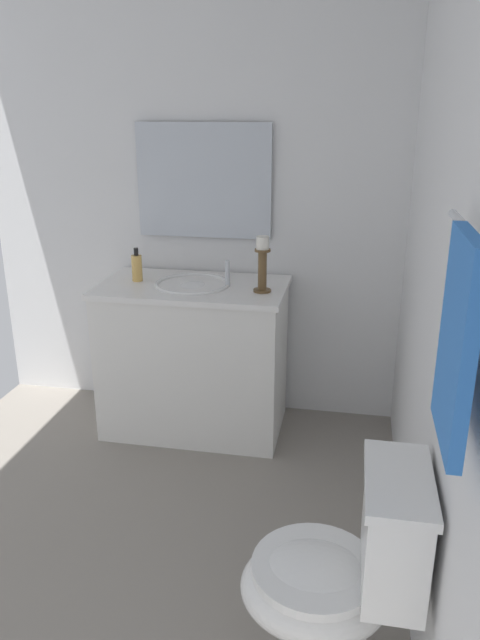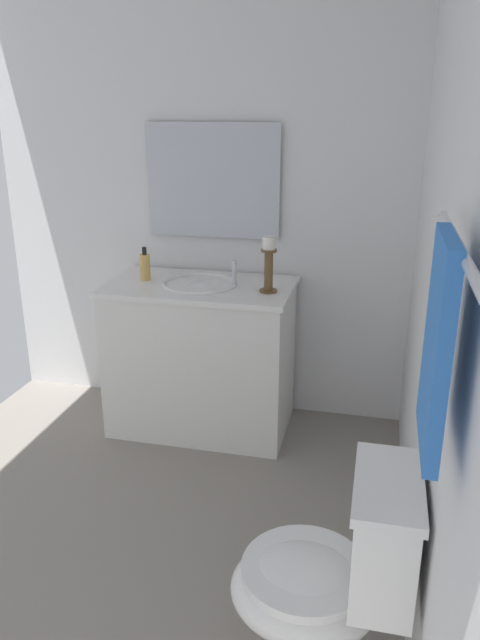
{
  "view_description": "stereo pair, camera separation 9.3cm",
  "coord_description": "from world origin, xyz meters",
  "px_view_note": "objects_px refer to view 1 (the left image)",
  "views": [
    {
      "loc": [
        1.86,
        0.91,
        1.71
      ],
      "look_at": [
        -0.31,
        0.49,
        0.94
      ],
      "focal_mm": 33.92,
      "sensor_mm": 36.0,
      "label": 1
    },
    {
      "loc": [
        1.84,
        1.0,
        1.71
      ],
      "look_at": [
        -0.31,
        0.49,
        0.94
      ],
      "focal_mm": 33.92,
      "sensor_mm": 36.0,
      "label": 2
    }
  ],
  "objects_px": {
    "mirror": "(204,181)",
    "towel_bar": "(479,244)",
    "towel_near_vanity": "(457,342)",
    "sink_basin": "(193,292)",
    "soap_bottle": "(137,267)",
    "candle_holder_tall": "(262,263)",
    "vanity_cabinet": "(194,357)",
    "toilet": "(337,580)"
  },
  "relations": [
    {
      "from": "mirror",
      "to": "towel_bar",
      "type": "distance_m",
      "value": 2.31
    },
    {
      "from": "towel_near_vanity",
      "to": "sink_basin",
      "type": "bearing_deg",
      "value": -149.57
    },
    {
      "from": "mirror",
      "to": "towel_near_vanity",
      "type": "distance_m",
      "value": 2.3
    },
    {
      "from": "soap_bottle",
      "to": "towel_bar",
      "type": "distance_m",
      "value": 2.33
    },
    {
      "from": "candle_holder_tall",
      "to": "vanity_cabinet",
      "type": "bearing_deg",
      "value": -98.49
    },
    {
      "from": "vanity_cabinet",
      "to": "sink_basin",
      "type": "relative_size",
      "value": 2.49
    },
    {
      "from": "vanity_cabinet",
      "to": "candle_holder_tall",
      "type": "distance_m",
      "value": 0.68
    },
    {
      "from": "sink_basin",
      "to": "candle_holder_tall",
      "type": "bearing_deg",
      "value": 81.49
    },
    {
      "from": "vanity_cabinet",
      "to": "mirror",
      "type": "height_order",
      "value": "mirror"
    },
    {
      "from": "candle_holder_tall",
      "to": "towel_bar",
      "type": "distance_m",
      "value": 1.91
    },
    {
      "from": "sink_basin",
      "to": "towel_bar",
      "type": "bearing_deg",
      "value": 30.86
    },
    {
      "from": "sink_basin",
      "to": "candle_holder_tall",
      "type": "xyz_separation_m",
      "value": [
        0.06,
        0.38,
        0.19
      ]
    },
    {
      "from": "soap_bottle",
      "to": "toilet",
      "type": "xyz_separation_m",
      "value": [
        1.5,
        1.15,
        -0.54
      ]
    },
    {
      "from": "towel_near_vanity",
      "to": "soap_bottle",
      "type": "bearing_deg",
      "value": -142.93
    },
    {
      "from": "vanity_cabinet",
      "to": "toilet",
      "type": "relative_size",
      "value": 1.34
    },
    {
      "from": "vanity_cabinet",
      "to": "candle_holder_tall",
      "type": "xyz_separation_m",
      "value": [
        0.06,
        0.38,
        0.57
      ]
    },
    {
      "from": "toilet",
      "to": "towel_bar",
      "type": "relative_size",
      "value": 1.01
    },
    {
      "from": "sink_basin",
      "to": "toilet",
      "type": "relative_size",
      "value": 0.54
    },
    {
      "from": "mirror",
      "to": "towel_bar",
      "type": "xyz_separation_m",
      "value": [
        2.05,
        1.06,
        0.13
      ]
    },
    {
      "from": "towel_bar",
      "to": "soap_bottle",
      "type": "bearing_deg",
      "value": -142.57
    },
    {
      "from": "towel_bar",
      "to": "towel_near_vanity",
      "type": "relative_size",
      "value": 1.67
    },
    {
      "from": "vanity_cabinet",
      "to": "soap_bottle",
      "type": "xyz_separation_m",
      "value": [
        -0.02,
        -0.31,
        0.49
      ]
    },
    {
      "from": "vanity_cabinet",
      "to": "sink_basin",
      "type": "height_order",
      "value": "sink_basin"
    },
    {
      "from": "toilet",
      "to": "vanity_cabinet",
      "type": "bearing_deg",
      "value": -150.47
    },
    {
      "from": "vanity_cabinet",
      "to": "towel_bar",
      "type": "bearing_deg",
      "value": 30.88
    },
    {
      "from": "vanity_cabinet",
      "to": "candle_holder_tall",
      "type": "height_order",
      "value": "candle_holder_tall"
    },
    {
      "from": "toilet",
      "to": "towel_bar",
      "type": "bearing_deg",
      "value": 37.17
    },
    {
      "from": "towel_near_vanity",
      "to": "towel_bar",
      "type": "bearing_deg",
      "value": 90.0
    },
    {
      "from": "towel_bar",
      "to": "vanity_cabinet",
      "type": "bearing_deg",
      "value": -149.12
    },
    {
      "from": "toilet",
      "to": "towel_bar",
      "type": "xyz_separation_m",
      "value": [
        0.29,
        0.22,
        1.1
      ]
    },
    {
      "from": "mirror",
      "to": "towel_bar",
      "type": "relative_size",
      "value": 1.01
    },
    {
      "from": "towel_near_vanity",
      "to": "mirror",
      "type": "bearing_deg",
      "value": -153.08
    },
    {
      "from": "candle_holder_tall",
      "to": "towel_near_vanity",
      "type": "relative_size",
      "value": 0.64
    },
    {
      "from": "sink_basin",
      "to": "candle_holder_tall",
      "type": "distance_m",
      "value": 0.43
    },
    {
      "from": "mirror",
      "to": "soap_bottle",
      "type": "xyz_separation_m",
      "value": [
        0.26,
        -0.31,
        -0.43
      ]
    },
    {
      "from": "candle_holder_tall",
      "to": "towel_bar",
      "type": "height_order",
      "value": "towel_bar"
    },
    {
      "from": "candle_holder_tall",
      "to": "soap_bottle",
      "type": "height_order",
      "value": "candle_holder_tall"
    },
    {
      "from": "vanity_cabinet",
      "to": "towel_bar",
      "type": "distance_m",
      "value": 2.32
    },
    {
      "from": "mirror",
      "to": "soap_bottle",
      "type": "height_order",
      "value": "mirror"
    },
    {
      "from": "sink_basin",
      "to": "mirror",
      "type": "relative_size",
      "value": 0.54
    },
    {
      "from": "vanity_cabinet",
      "to": "soap_bottle",
      "type": "distance_m",
      "value": 0.58
    },
    {
      "from": "mirror",
      "to": "candle_holder_tall",
      "type": "distance_m",
      "value": 0.62
    }
  ]
}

